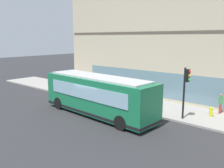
% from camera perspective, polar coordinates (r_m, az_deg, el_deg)
% --- Properties ---
extents(ground, '(120.00, 120.00, 0.00)m').
position_cam_1_polar(ground, '(19.10, -3.60, -7.35)').
color(ground, '#2D2D30').
extents(sidewalk_curb, '(4.38, 40.00, 0.15)m').
position_cam_1_polar(sidewalk_curb, '(22.60, 4.93, -4.29)').
color(sidewalk_curb, '#9E9991').
rests_on(sidewalk_curb, ground).
extents(building_corner, '(9.60, 21.36, 11.63)m').
position_cam_1_polar(building_corner, '(27.78, 13.71, 10.22)').
color(building_corner, beige).
rests_on(building_corner, ground).
extents(city_bus_nearside, '(3.03, 10.15, 3.07)m').
position_cam_1_polar(city_bus_nearside, '(18.82, -3.36, -2.71)').
color(city_bus_nearside, '#197247').
rests_on(city_bus_nearside, ground).
extents(traffic_light_near_corner, '(0.32, 0.49, 3.73)m').
position_cam_1_polar(traffic_light_near_corner, '(17.97, 16.94, 0.09)').
color(traffic_light_near_corner, black).
rests_on(traffic_light_near_corner, sidewalk_curb).
extents(fire_hydrant, '(0.35, 0.35, 0.74)m').
position_cam_1_polar(fire_hydrant, '(19.69, 22.16, -6.04)').
color(fire_hydrant, gold).
rests_on(fire_hydrant, sidewalk_curb).
extents(pedestrian_near_hydrant, '(0.32, 0.32, 1.57)m').
position_cam_1_polar(pedestrian_near_hydrant, '(20.61, 24.05, -3.92)').
color(pedestrian_near_hydrant, '#B23338').
rests_on(pedestrian_near_hydrant, sidewalk_curb).
extents(pedestrian_by_light_pole, '(0.32, 0.32, 1.80)m').
position_cam_1_polar(pedestrian_by_light_pole, '(23.60, 6.86, -0.90)').
color(pedestrian_by_light_pole, '#99994C').
rests_on(pedestrian_by_light_pole, sidewalk_curb).
extents(pedestrian_walking_along_curb, '(0.32, 0.32, 1.77)m').
position_cam_1_polar(pedestrian_walking_along_curb, '(26.35, -3.53, 0.35)').
color(pedestrian_walking_along_curb, '#3359A5').
rests_on(pedestrian_walking_along_curb, sidewalk_curb).
extents(pedestrian_near_building_entrance, '(0.32, 0.32, 1.59)m').
position_cam_1_polar(pedestrian_near_building_entrance, '(25.49, -2.59, -0.26)').
color(pedestrian_near_building_entrance, gold).
rests_on(pedestrian_near_building_entrance, sidewalk_curb).
extents(newspaper_vending_box, '(0.44, 0.43, 0.90)m').
position_cam_1_polar(newspaper_vending_box, '(23.29, -1.17, -2.46)').
color(newspaper_vending_box, '#263F99').
rests_on(newspaper_vending_box, sidewalk_curb).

